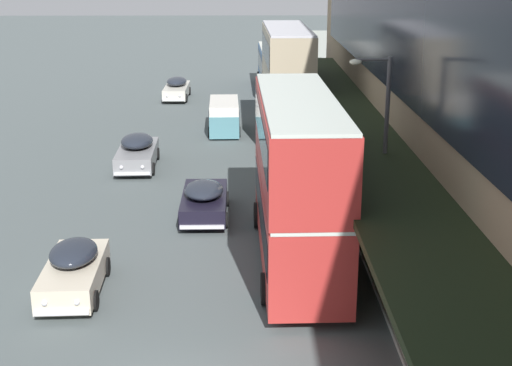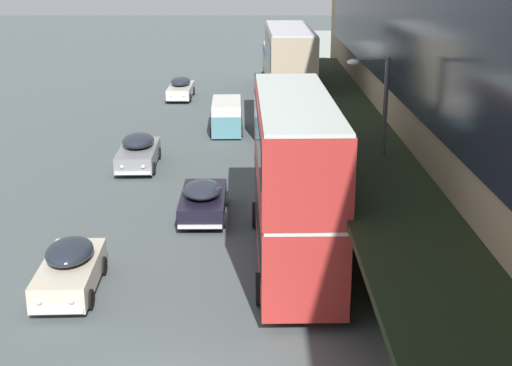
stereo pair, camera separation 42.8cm
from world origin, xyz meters
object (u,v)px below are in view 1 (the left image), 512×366
object	(u,v)px
transit_bus_kerbside_front	(287,80)
vw_van	(224,114)
sedan_second_near	(204,200)
transit_bus_kerbside_far	(297,176)
transit_bus_kerbside_rear	(277,67)
sedan_second_mid	(74,269)
sedan_lead_near	(177,88)
street_lamp	(381,136)
fire_hydrant	(407,314)
sedan_lead_mid	(137,152)

from	to	relation	value
transit_bus_kerbside_front	vw_van	bearing A→B (deg)	153.53
sedan_second_near	transit_bus_kerbside_far	bearing A→B (deg)	-52.76
transit_bus_kerbside_rear	sedan_second_mid	distance (m)	36.62
transit_bus_kerbside_rear	sedan_lead_near	bearing A→B (deg)	-159.11
transit_bus_kerbside_rear	street_lamp	bearing A→B (deg)	-85.62
fire_hydrant	street_lamp	bearing A→B (deg)	87.72
street_lamp	fire_hydrant	world-z (taller)	street_lamp
sedan_second_mid	fire_hydrant	size ratio (longest dim) A/B	6.12
sedan_second_mid	fire_hydrant	distance (m)	10.40
transit_bus_kerbside_far	street_lamp	bearing A→B (deg)	30.02
transit_bus_kerbside_rear	sedan_second_near	distance (m)	29.19
sedan_second_mid	vw_van	world-z (taller)	vw_van
transit_bus_kerbside_far	sedan_second_near	world-z (taller)	transit_bus_kerbside_far
transit_bus_kerbside_rear	sedan_lead_near	xyz separation A→B (m)	(-7.70, -2.94, -1.13)
sedan_lead_near	fire_hydrant	bearing A→B (deg)	-74.40
sedan_second_near	fire_hydrant	bearing A→B (deg)	-56.03
sedan_second_mid	sedan_lead_mid	distance (m)	14.27
vw_van	sedan_lead_mid	bearing A→B (deg)	-118.94
transit_bus_kerbside_front	street_lamp	bearing A→B (deg)	-80.98
transit_bus_kerbside_front	transit_bus_kerbside_rear	bearing A→B (deg)	89.61
sedan_second_near	sedan_second_mid	size ratio (longest dim) A/B	1.04
transit_bus_kerbside_far	sedan_lead_mid	world-z (taller)	transit_bus_kerbside_far
transit_bus_kerbside_rear	transit_bus_kerbside_front	bearing A→B (deg)	-90.39
transit_bus_kerbside_rear	transit_bus_kerbside_far	bearing A→B (deg)	-91.19
transit_bus_kerbside_far	street_lamp	distance (m)	3.73
transit_bus_kerbside_rear	street_lamp	size ratio (longest dim) A/B	1.68
transit_bus_kerbside_rear	sedan_lead_mid	distance (m)	22.94
vw_van	fire_hydrant	xyz separation A→B (m)	(5.95, -24.40, -0.60)
sedan_lead_near	sedan_lead_mid	size ratio (longest dim) A/B	1.03
sedan_second_near	sedan_second_mid	xyz separation A→B (m)	(-3.76, -6.87, 0.04)
sedan_lead_near	sedan_second_mid	distance (m)	32.80
transit_bus_kerbside_rear	transit_bus_kerbside_far	xyz separation A→B (m)	(-0.70, -33.43, 1.26)
sedan_second_mid	street_lamp	bearing A→B (deg)	21.65
vw_van	fire_hydrant	bearing A→B (deg)	-76.31
sedan_second_mid	street_lamp	xyz separation A→B (m)	(10.35, 4.11, 3.32)
transit_bus_kerbside_front	transit_bus_kerbside_rear	world-z (taller)	transit_bus_kerbside_front
transit_bus_kerbside_front	sedan_lead_near	bearing A→B (deg)	120.77
vw_van	transit_bus_kerbside_rear	bearing A→B (deg)	74.72
sedan_second_mid	sedan_second_near	bearing A→B (deg)	61.31
sedan_lead_near	fire_hydrant	xyz separation A→B (m)	(9.86, -35.32, -0.29)
sedan_second_mid	vw_van	size ratio (longest dim) A/B	0.93
sedan_lead_mid	sedan_second_mid	bearing A→B (deg)	-89.73
street_lamp	fire_hydrant	distance (m)	7.56
fire_hydrant	transit_bus_kerbside_front	bearing A→B (deg)	95.74
sedan_lead_mid	transit_bus_kerbside_far	bearing A→B (deg)	-58.62
sedan_lead_near	transit_bus_kerbside_front	bearing A→B (deg)	-59.23
transit_bus_kerbside_far	vw_van	bearing A→B (deg)	98.97
street_lamp	fire_hydrant	xyz separation A→B (m)	(-0.26, -6.63, -3.62)
sedan_lead_mid	fire_hydrant	size ratio (longest dim) A/B	6.94
transit_bus_kerbside_front	sedan_lead_mid	distance (m)	10.14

